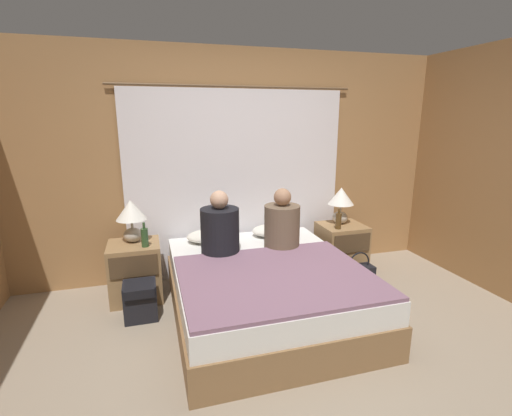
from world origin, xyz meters
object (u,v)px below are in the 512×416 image
object	(u,v)px
pillow_left	(211,236)
pillow_right	(275,230)
nightstand_right	(341,249)
handbag_on_floor	(358,276)
lamp_right	(341,201)
person_left_in_bed	(220,229)
bed	(265,290)
backpack_on_floor	(140,298)
beer_bottle_on_left_stand	(145,237)
person_right_in_bed	(282,224)
nightstand_left	(136,271)
lamp_left	(131,215)
beer_bottle_on_right_stand	(338,221)

from	to	relation	value
pillow_left	pillow_right	distance (m)	0.71
nightstand_right	handbag_on_floor	bearing A→B (deg)	-91.92
lamp_right	person_left_in_bed	world-z (taller)	person_left_in_bed
bed	person_left_in_bed	size ratio (longest dim) A/B	3.16
backpack_on_floor	beer_bottle_on_left_stand	bearing A→B (deg)	76.70
person_right_in_bed	backpack_on_floor	bearing A→B (deg)	-174.85
nightstand_left	person_right_in_bed	size ratio (longest dim) A/B	0.95
person_left_in_bed	person_right_in_bed	size ratio (longest dim) A/B	1.02
beer_bottle_on_left_stand	handbag_on_floor	bearing A→B (deg)	-7.95
lamp_left	beer_bottle_on_left_stand	world-z (taller)	lamp_left
nightstand_right	person_left_in_bed	size ratio (longest dim) A/B	0.93
nightstand_right	person_left_in_bed	xyz separation A→B (m)	(-1.48, -0.29, 0.45)
pillow_right	person_left_in_bed	size ratio (longest dim) A/B	0.83
bed	backpack_on_floor	size ratio (longest dim) A/B	5.74
lamp_right	pillow_right	bearing A→B (deg)	177.70
person_left_in_bed	beer_bottle_on_right_stand	bearing A→B (deg)	7.46
nightstand_left	handbag_on_floor	world-z (taller)	nightstand_left
person_left_in_bed	handbag_on_floor	xyz separation A→B (m)	(1.46, -0.12, -0.61)
lamp_right	backpack_on_floor	bearing A→B (deg)	-167.80
lamp_left	person_right_in_bed	world-z (taller)	person_right_in_bed
pillow_right	beer_bottle_on_right_stand	world-z (taller)	beer_bottle_on_right_stand
lamp_left	pillow_left	size ratio (longest dim) A/B	0.82
lamp_left	person_right_in_bed	distance (m)	1.48
nightstand_left	beer_bottle_on_left_stand	xyz separation A→B (m)	(0.11, -0.11, 0.38)
beer_bottle_on_left_stand	pillow_left	bearing A→B (deg)	17.59
bed	pillow_left	bearing A→B (deg)	115.04
nightstand_left	lamp_right	xyz separation A→B (m)	(2.28, 0.07, 0.56)
nightstand_right	pillow_left	size ratio (longest dim) A/B	1.12
lamp_left	handbag_on_floor	distance (m)	2.43
pillow_left	backpack_on_floor	world-z (taller)	pillow_left
person_left_in_bed	bed	bearing A→B (deg)	-48.14
nightstand_left	lamp_left	distance (m)	0.56
pillow_right	beer_bottle_on_left_stand	world-z (taller)	beer_bottle_on_left_stand
pillow_right	handbag_on_floor	distance (m)	1.02
backpack_on_floor	lamp_left	bearing A→B (deg)	94.96
pillow_right	pillow_left	bearing A→B (deg)	180.00
nightstand_right	pillow_left	world-z (taller)	pillow_left
backpack_on_floor	pillow_right	bearing A→B (deg)	19.51
person_right_in_bed	backpack_on_floor	xyz separation A→B (m)	(-1.39, -0.13, -0.54)
nightstand_left	lamp_left	world-z (taller)	lamp_left
pillow_right	lamp_left	bearing A→B (deg)	-178.79
pillow_left	nightstand_left	bearing A→B (deg)	-172.83
lamp_left	nightstand_right	bearing A→B (deg)	-1.68
nightstand_right	person_left_in_bed	bearing A→B (deg)	-168.83
pillow_right	bed	bearing A→B (deg)	-115.04
nightstand_right	lamp_left	size ratio (longest dim) A/B	1.36
bed	pillow_right	bearing A→B (deg)	64.96
pillow_right	beer_bottle_on_left_stand	xyz separation A→B (m)	(-1.38, -0.21, 0.12)
lamp_right	handbag_on_floor	distance (m)	0.86
nightstand_right	lamp_left	xyz separation A→B (m)	(-2.28, 0.07, 0.56)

